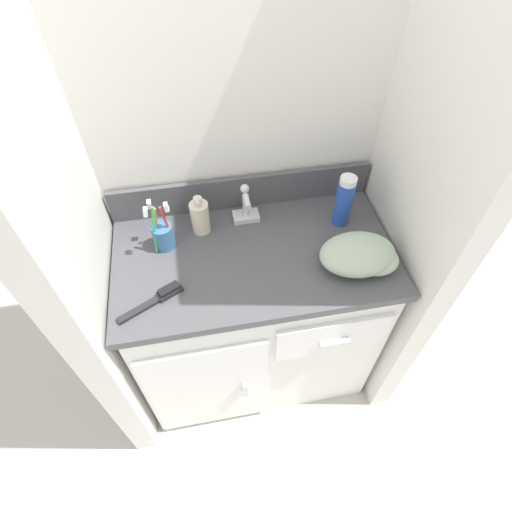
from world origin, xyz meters
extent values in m
plane|color=beige|center=(0.00, 0.00, 0.00)|extent=(6.00, 6.00, 0.00)
cube|color=silver|center=(0.00, 0.30, 1.10)|extent=(1.08, 0.08, 2.20)
cube|color=silver|center=(-0.50, 0.00, 1.10)|extent=(0.08, 0.57, 2.20)
cube|color=silver|center=(0.50, 0.00, 1.10)|extent=(0.08, 0.57, 2.20)
cube|color=white|center=(0.00, 0.00, 0.38)|extent=(0.87, 0.45, 0.76)
cube|color=white|center=(-0.21, -0.24, 0.34)|extent=(0.42, 0.02, 0.60)
cube|color=white|center=(0.22, -0.24, 0.59)|extent=(0.38, 0.02, 0.18)
cube|color=silver|center=(-0.08, -0.25, 0.34)|extent=(0.02, 0.02, 0.09)
cube|color=silver|center=(0.22, -0.25, 0.59)|extent=(0.10, 0.02, 0.01)
cube|color=#4C4C51|center=(0.00, 0.00, 0.77)|extent=(0.90, 0.49, 0.03)
ellipsoid|color=#46464B|center=(0.00, 0.00, 0.68)|extent=(0.35, 0.28, 0.20)
cylinder|color=silver|center=(0.00, 0.00, 0.59)|extent=(0.03, 0.03, 0.01)
cube|color=#4C4C51|center=(0.00, 0.24, 0.85)|extent=(0.90, 0.02, 0.12)
cube|color=silver|center=(0.00, 0.17, 0.80)|extent=(0.09, 0.06, 0.02)
cylinder|color=silver|center=(0.00, 0.17, 0.85)|extent=(0.02, 0.02, 0.08)
cylinder|color=silver|center=(0.00, 0.14, 0.89)|extent=(0.02, 0.06, 0.02)
sphere|color=silver|center=(0.00, 0.18, 0.91)|extent=(0.03, 0.03, 0.03)
cylinder|color=teal|center=(-0.28, 0.09, 0.83)|extent=(0.07, 0.07, 0.09)
cylinder|color=#D13838|center=(-0.26, 0.09, 0.87)|extent=(0.03, 0.01, 0.16)
cube|color=white|center=(-0.25, 0.09, 0.95)|extent=(0.01, 0.02, 0.03)
cylinder|color=orange|center=(-0.29, 0.11, 0.87)|extent=(0.02, 0.03, 0.15)
cube|color=white|center=(-0.30, 0.12, 0.94)|extent=(0.01, 0.02, 0.03)
cylinder|color=green|center=(-0.30, 0.07, 0.88)|extent=(0.03, 0.03, 0.18)
cube|color=white|center=(-0.31, 0.06, 0.96)|extent=(0.02, 0.02, 0.03)
cylinder|color=beige|center=(-0.16, 0.14, 0.84)|extent=(0.06, 0.06, 0.11)
cylinder|color=silver|center=(-0.16, 0.14, 0.91)|extent=(0.03, 0.03, 0.03)
cylinder|color=silver|center=(-0.16, 0.12, 0.93)|extent=(0.01, 0.03, 0.01)
cylinder|color=#234CB2|center=(0.31, 0.09, 0.87)|extent=(0.06, 0.06, 0.17)
cylinder|color=white|center=(0.31, 0.09, 0.96)|extent=(0.05, 0.05, 0.02)
cube|color=#232328|center=(-0.36, -0.15, 0.79)|extent=(0.12, 0.08, 0.01)
cube|color=#232328|center=(-0.27, -0.10, 0.79)|extent=(0.08, 0.06, 0.02)
cube|color=black|center=(-0.27, -0.10, 0.81)|extent=(0.07, 0.05, 0.01)
ellipsoid|color=#A8BCA3|center=(0.30, -0.09, 0.83)|extent=(0.24, 0.17, 0.09)
ellipsoid|color=#B0C6AB|center=(0.36, -0.12, 0.82)|extent=(0.14, 0.12, 0.06)
camera|label=1|loc=(-0.15, -0.82, 1.76)|focal=28.00mm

